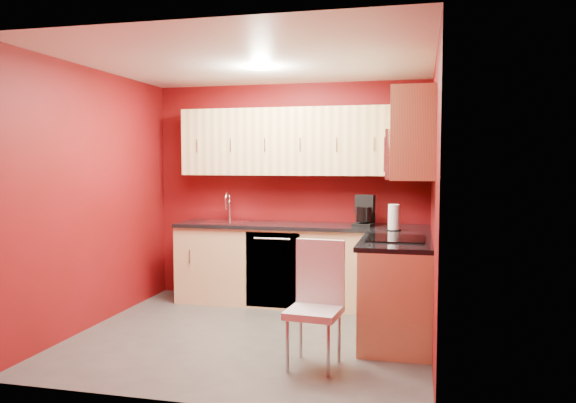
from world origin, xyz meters
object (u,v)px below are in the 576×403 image
at_px(microwave, 410,155).
at_px(dining_chair, 314,305).
at_px(coffee_maker, 364,211).
at_px(sink, 225,219).
at_px(napkin_holder, 361,219).
at_px(paper_towel, 394,217).

xyz_separation_m(microwave, dining_chair, (-0.69, -0.86, -1.17)).
relative_size(microwave, coffee_maker, 2.27).
bearing_deg(sink, coffee_maker, -2.33).
bearing_deg(microwave, sink, 154.40).
height_order(napkin_holder, dining_chair, napkin_holder).
bearing_deg(sink, microwave, -25.60).
relative_size(napkin_holder, paper_towel, 0.47).
bearing_deg(dining_chair, paper_towel, 76.23).
xyz_separation_m(coffee_maker, paper_towel, (0.33, -0.29, -0.04)).
bearing_deg(dining_chair, sink, 132.56).
height_order(microwave, coffee_maker, microwave).
xyz_separation_m(microwave, napkin_holder, (-0.54, 1.09, -0.69)).
bearing_deg(sink, napkin_holder, 3.11).
distance_m(coffee_maker, paper_towel, 0.44).
relative_size(microwave, paper_towel, 2.90).
height_order(sink, paper_towel, sink).
bearing_deg(dining_chair, napkin_holder, 91.03).
xyz_separation_m(paper_towel, dining_chair, (-0.53, -1.51, -0.55)).
bearing_deg(coffee_maker, paper_towel, -32.73).
height_order(microwave, paper_towel, microwave).
bearing_deg(dining_chair, microwave, 56.52).
bearing_deg(microwave, coffee_maker, 117.91).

